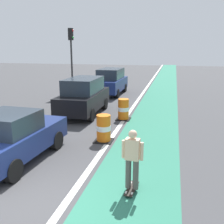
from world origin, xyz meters
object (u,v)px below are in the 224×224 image
skateboarder_on_lane (132,159)px  traffic_barrel_mid (123,110)px  parked_sedan_nearest (13,137)px  parked_suv_second (84,96)px  traffic_light_corner (71,50)px  parked_suv_third (111,81)px  traffic_barrel_front (104,129)px

skateboarder_on_lane → traffic_barrel_mid: size_ratio=1.55×
parked_sedan_nearest → parked_suv_second: (0.18, 6.53, 0.20)m
skateboarder_on_lane → traffic_light_corner: size_ratio=0.33×
parked_suv_third → traffic_light_corner: traffic_light_corner is taller
parked_suv_third → traffic_barrel_mid: (2.38, -7.15, -0.50)m
parked_suv_third → traffic_barrel_mid: parked_suv_third is taller
skateboarder_on_lane → parked_suv_second: 8.47m
skateboarder_on_lane → traffic_barrel_mid: skateboarder_on_lane is taller
parked_suv_third → traffic_light_corner: 3.95m
skateboarder_on_lane → traffic_barrel_front: skateboarder_on_lane is taller
parked_suv_third → parked_suv_second: bearing=-90.0°
parked_suv_third → traffic_barrel_mid: bearing=-71.6°
parked_suv_second → parked_suv_third: same height
parked_suv_second → parked_suv_third: bearing=90.0°
skateboarder_on_lane → traffic_barrel_mid: (-1.54, 6.87, -0.38)m
traffic_light_corner → parked_suv_second: bearing=-63.1°
traffic_barrel_front → traffic_barrel_mid: 3.40m
traffic_light_corner → parked_suv_third: bearing=9.2°
skateboarder_on_lane → traffic_barrel_front: (-1.70, 3.47, -0.38)m
parked_sedan_nearest → traffic_barrel_mid: (2.56, 5.90, -0.30)m
skateboarder_on_lane → parked_suv_third: size_ratio=0.36×
parked_suv_third → traffic_light_corner: size_ratio=0.91×
skateboarder_on_lane → parked_sedan_nearest: size_ratio=0.40×
parked_sedan_nearest → parked_suv_third: parked_suv_third is taller
traffic_light_corner → traffic_barrel_mid: bearing=-50.8°
parked_suv_third → parked_sedan_nearest: bearing=-90.8°
traffic_barrel_front → traffic_barrel_mid: size_ratio=1.00×
parked_sedan_nearest → traffic_barrel_front: 3.48m
parked_suv_second → traffic_light_corner: bearing=116.9°
parked_sedan_nearest → parked_suv_second: parked_suv_second is taller
skateboarder_on_lane → traffic_light_corner: bearing=117.3°
traffic_barrel_front → parked_sedan_nearest: bearing=-133.9°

